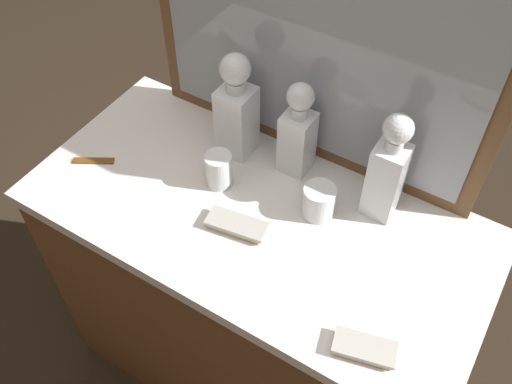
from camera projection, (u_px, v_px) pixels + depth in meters
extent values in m
plane|color=#2D2319|center=(256.00, 363.00, 2.08)|extent=(6.00, 6.00, 0.00)
cube|color=brown|center=(256.00, 305.00, 1.76)|extent=(1.14, 0.56, 0.84)
cube|color=white|center=(256.00, 218.00, 1.43)|extent=(1.18, 0.57, 0.04)
cube|color=brown|center=(318.00, 35.00, 1.29)|extent=(0.91, 0.03, 0.73)
cube|color=gray|center=(315.00, 38.00, 1.29)|extent=(0.83, 0.01, 0.65)
cube|color=white|center=(297.00, 142.00, 1.46)|extent=(0.08, 0.08, 0.18)
cube|color=brown|center=(297.00, 149.00, 1.47)|extent=(0.07, 0.07, 0.13)
cylinder|color=white|center=(299.00, 111.00, 1.38)|extent=(0.04, 0.04, 0.03)
sphere|color=white|center=(300.00, 97.00, 1.34)|extent=(0.07, 0.07, 0.07)
cube|color=white|center=(385.00, 181.00, 1.35)|extent=(0.08, 0.08, 0.21)
cube|color=brown|center=(382.00, 191.00, 1.37)|extent=(0.07, 0.07, 0.14)
cylinder|color=white|center=(394.00, 144.00, 1.25)|extent=(0.04, 0.04, 0.03)
sphere|color=white|center=(398.00, 129.00, 1.22)|extent=(0.07, 0.07, 0.07)
cube|color=white|center=(237.00, 121.00, 1.49)|extent=(0.09, 0.09, 0.20)
cube|color=brown|center=(237.00, 129.00, 1.51)|extent=(0.08, 0.08, 0.14)
cylinder|color=white|center=(236.00, 86.00, 1.40)|extent=(0.05, 0.05, 0.03)
sphere|color=white|center=(235.00, 69.00, 1.37)|extent=(0.08, 0.08, 0.08)
cylinder|color=white|center=(319.00, 201.00, 1.39)|extent=(0.08, 0.08, 0.09)
cylinder|color=silver|center=(318.00, 211.00, 1.41)|extent=(0.08, 0.08, 0.01)
cylinder|color=white|center=(219.00, 170.00, 1.45)|extent=(0.07, 0.07, 0.10)
cylinder|color=silver|center=(220.00, 181.00, 1.48)|extent=(0.07, 0.07, 0.01)
cube|color=#B7A88C|center=(237.00, 227.00, 1.38)|extent=(0.14, 0.08, 0.01)
cube|color=#B7B5AD|center=(237.00, 224.00, 1.37)|extent=(0.16, 0.08, 0.01)
cube|color=#B7A88C|center=(364.00, 350.00, 1.17)|extent=(0.13, 0.08, 0.01)
cube|color=#B7B5AD|center=(365.00, 347.00, 1.16)|extent=(0.14, 0.09, 0.01)
cube|color=brown|center=(94.00, 161.00, 1.53)|extent=(0.11, 0.07, 0.01)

